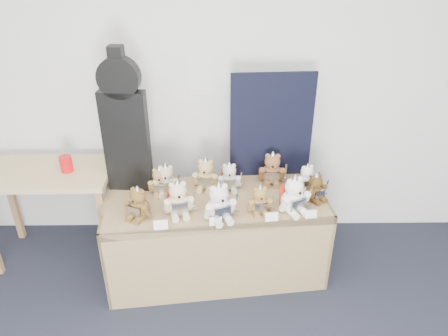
{
  "coord_description": "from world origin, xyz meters",
  "views": [
    {
      "loc": [
        0.2,
        -0.81,
        2.48
      ],
      "look_at": [
        0.23,
        1.8,
        1.0
      ],
      "focal_mm": 35.0,
      "sensor_mm": 36.0,
      "label": 1
    }
  ],
  "objects_px": {
    "teddy_front_far_right": "(294,196)",
    "teddy_back_centre_left": "(206,175)",
    "teddy_back_end": "(307,178)",
    "teddy_front_far_left": "(138,204)",
    "side_table": "(49,185)",
    "guitar_case": "(124,124)",
    "teddy_back_left": "(166,180)",
    "teddy_front_centre": "(219,203)",
    "teddy_back_centre_right": "(229,177)",
    "teddy_front_left": "(178,199)",
    "red_cup": "(66,164)",
    "teddy_front_right": "(260,201)",
    "display_table": "(216,220)",
    "teddy_back_far_left": "(160,182)",
    "teddy_front_end": "(316,189)",
    "teddy_back_right": "(272,169)"
  },
  "relations": [
    {
      "from": "teddy_front_far_right",
      "to": "teddy_back_centre_left",
      "type": "relative_size",
      "value": 1.11
    },
    {
      "from": "teddy_front_far_right",
      "to": "teddy_back_end",
      "type": "height_order",
      "value": "teddy_front_far_right"
    },
    {
      "from": "teddy_front_far_left",
      "to": "side_table",
      "type": "bearing_deg",
      "value": 176.23
    },
    {
      "from": "guitar_case",
      "to": "teddy_back_left",
      "type": "xyz_separation_m",
      "value": [
        0.28,
        -0.08,
        -0.43
      ]
    },
    {
      "from": "teddy_front_centre",
      "to": "teddy_back_left",
      "type": "height_order",
      "value": "teddy_front_centre"
    },
    {
      "from": "teddy_back_centre_right",
      "to": "teddy_front_left",
      "type": "bearing_deg",
      "value": -139.87
    },
    {
      "from": "guitar_case",
      "to": "red_cup",
      "type": "distance_m",
      "value": 0.6
    },
    {
      "from": "guitar_case",
      "to": "teddy_back_centre_right",
      "type": "distance_m",
      "value": 0.87
    },
    {
      "from": "teddy_front_far_right",
      "to": "teddy_back_centre_right",
      "type": "height_order",
      "value": "teddy_front_far_right"
    },
    {
      "from": "side_table",
      "to": "teddy_front_far_right",
      "type": "bearing_deg",
      "value": -11.65
    },
    {
      "from": "teddy_front_right",
      "to": "teddy_front_far_right",
      "type": "height_order",
      "value": "teddy_front_far_right"
    },
    {
      "from": "guitar_case",
      "to": "display_table",
      "type": "bearing_deg",
      "value": -15.08
    },
    {
      "from": "display_table",
      "to": "side_table",
      "type": "height_order",
      "value": "side_table"
    },
    {
      "from": "teddy_front_far_right",
      "to": "teddy_back_far_left",
      "type": "relative_size",
      "value": 1.25
    },
    {
      "from": "teddy_front_far_left",
      "to": "teddy_front_far_right",
      "type": "bearing_deg",
      "value": 28.44
    },
    {
      "from": "teddy_front_far_left",
      "to": "teddy_back_centre_right",
      "type": "distance_m",
      "value": 0.73
    },
    {
      "from": "side_table",
      "to": "teddy_front_right",
      "type": "bearing_deg",
      "value": -13.83
    },
    {
      "from": "teddy_front_left",
      "to": "teddy_front_far_right",
      "type": "distance_m",
      "value": 0.81
    },
    {
      "from": "teddy_front_end",
      "to": "teddy_back_centre_left",
      "type": "relative_size",
      "value": 0.86
    },
    {
      "from": "teddy_front_left",
      "to": "display_table",
      "type": "bearing_deg",
      "value": 11.8
    },
    {
      "from": "teddy_front_right",
      "to": "teddy_front_far_left",
      "type": "bearing_deg",
      "value": 175.13
    },
    {
      "from": "teddy_front_far_left",
      "to": "teddy_back_left",
      "type": "distance_m",
      "value": 0.35
    },
    {
      "from": "teddy_front_centre",
      "to": "teddy_back_far_left",
      "type": "distance_m",
      "value": 0.55
    },
    {
      "from": "teddy_back_left",
      "to": "teddy_back_centre_left",
      "type": "height_order",
      "value": "teddy_back_centre_left"
    },
    {
      "from": "teddy_back_centre_left",
      "to": "teddy_back_left",
      "type": "bearing_deg",
      "value": -157.92
    },
    {
      "from": "teddy_front_left",
      "to": "teddy_back_centre_right",
      "type": "height_order",
      "value": "teddy_front_left"
    },
    {
      "from": "display_table",
      "to": "teddy_back_end",
      "type": "bearing_deg",
      "value": 9.9
    },
    {
      "from": "teddy_front_far_right",
      "to": "teddy_back_far_left",
      "type": "height_order",
      "value": "teddy_front_far_right"
    },
    {
      "from": "teddy_front_end",
      "to": "teddy_back_centre_left",
      "type": "height_order",
      "value": "teddy_back_centre_left"
    },
    {
      "from": "side_table",
      "to": "teddy_front_right",
      "type": "xyz_separation_m",
      "value": [
        1.61,
        -0.38,
        0.1
      ]
    },
    {
      "from": "side_table",
      "to": "teddy_front_end",
      "type": "distance_m",
      "value": 2.05
    },
    {
      "from": "teddy_front_far_left",
      "to": "teddy_front_left",
      "type": "bearing_deg",
      "value": 32.73
    },
    {
      "from": "teddy_front_far_left",
      "to": "teddy_back_centre_right",
      "type": "bearing_deg",
      "value": 54.96
    },
    {
      "from": "red_cup",
      "to": "teddy_back_far_left",
      "type": "relative_size",
      "value": 0.51
    },
    {
      "from": "teddy_front_centre",
      "to": "teddy_front_far_right",
      "type": "bearing_deg",
      "value": -10.93
    },
    {
      "from": "teddy_back_right",
      "to": "side_table",
      "type": "bearing_deg",
      "value": -175.19
    },
    {
      "from": "teddy_front_left",
      "to": "teddy_back_centre_left",
      "type": "height_order",
      "value": "teddy_front_left"
    },
    {
      "from": "teddy_back_centre_left",
      "to": "teddy_back_far_left",
      "type": "bearing_deg",
      "value": -158.2
    },
    {
      "from": "display_table",
      "to": "teddy_back_far_left",
      "type": "height_order",
      "value": "teddy_back_far_left"
    },
    {
      "from": "teddy_front_far_right",
      "to": "teddy_back_end",
      "type": "relative_size",
      "value": 1.34
    },
    {
      "from": "teddy_front_centre",
      "to": "teddy_back_centre_left",
      "type": "xyz_separation_m",
      "value": [
        -0.1,
        0.4,
        -0.01
      ]
    },
    {
      "from": "display_table",
      "to": "teddy_front_far_left",
      "type": "bearing_deg",
      "value": -170.7
    },
    {
      "from": "display_table",
      "to": "teddy_back_left",
      "type": "xyz_separation_m",
      "value": [
        -0.37,
        0.16,
        0.25
      ]
    },
    {
      "from": "teddy_front_far_left",
      "to": "teddy_front_far_right",
      "type": "relative_size",
      "value": 0.85
    },
    {
      "from": "teddy_front_left",
      "to": "teddy_front_centre",
      "type": "distance_m",
      "value": 0.29
    },
    {
      "from": "side_table",
      "to": "teddy_back_end",
      "type": "bearing_deg",
      "value": -2.58
    },
    {
      "from": "teddy_back_centre_left",
      "to": "teddy_back_end",
      "type": "distance_m",
      "value": 0.77
    },
    {
      "from": "teddy_front_right",
      "to": "teddy_back_centre_right",
      "type": "distance_m",
      "value": 0.38
    },
    {
      "from": "teddy_front_far_right",
      "to": "teddy_back_left",
      "type": "height_order",
      "value": "teddy_front_far_right"
    },
    {
      "from": "display_table",
      "to": "teddy_back_right",
      "type": "xyz_separation_m",
      "value": [
        0.43,
        0.3,
        0.26
      ]
    }
  ]
}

